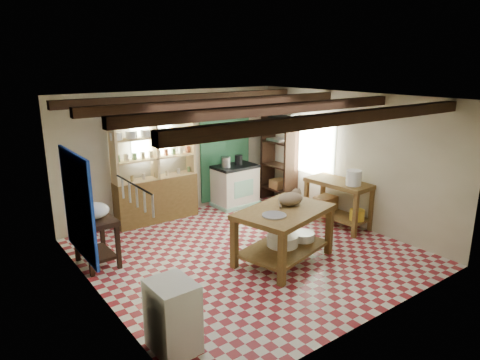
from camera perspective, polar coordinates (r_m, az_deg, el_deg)
floor at (r=7.41m, az=1.03°, el=-9.67°), size 5.00×5.00×0.02m
ceiling at (r=6.73m, az=1.14°, el=10.89°), size 5.00×5.00×0.02m
wall_back at (r=9.01m, az=-8.67°, el=3.52°), size 5.00×0.04×2.60m
wall_front at (r=5.30m, az=17.86°, el=-5.58°), size 5.00×0.04×2.60m
wall_left at (r=5.85m, az=-18.79°, el=-3.69°), size 0.04×5.00×2.60m
wall_right at (r=8.67m, az=14.32°, el=2.73°), size 0.04×5.00×2.60m
ceiling_beams at (r=6.74m, az=1.13°, el=9.87°), size 5.00×3.80×0.15m
blue_wall_patch at (r=6.74m, az=-20.80°, el=-3.17°), size 0.04×1.40×1.60m
green_wall_patch at (r=9.63m, az=-1.98°, el=4.14°), size 1.30×0.04×2.30m
window_back at (r=8.71m, az=-11.62°, el=5.64°), size 0.90×0.02×0.80m
window_right at (r=9.28m, az=9.52°, el=4.45°), size 0.02×1.30×1.20m
utensil_rail at (r=4.64m, az=-13.94°, el=-1.98°), size 0.06×0.90×0.28m
pot_rack at (r=9.15m, az=-0.53°, el=9.45°), size 0.86×0.12×0.36m
shelving_unit at (r=8.65m, az=-11.23°, el=1.54°), size 1.70×0.34×2.20m
tall_rack at (r=9.79m, az=5.24°, el=2.78°), size 0.40×0.86×2.00m
work_table at (r=6.99m, az=5.83°, el=-7.32°), size 1.76×1.38×0.88m
stove at (r=9.59m, az=-0.66°, el=-0.74°), size 0.97×0.67×0.93m
prep_table at (r=7.20m, az=-18.58°, el=-7.76°), size 0.55×0.79×0.79m
white_cabinet at (r=5.03m, az=-8.97°, el=-17.51°), size 0.47×0.56×0.82m
right_counter at (r=8.61m, az=12.92°, el=-3.07°), size 0.74×1.33×0.92m
cat at (r=7.03m, az=6.74°, el=-2.52°), size 0.55×0.50×0.20m
steel_tray at (r=6.53m, az=4.58°, el=-4.71°), size 0.45×0.45×0.02m
basin_large at (r=7.10m, az=5.69°, el=-7.97°), size 0.62×0.62×0.18m
basin_small at (r=7.35m, az=8.42°, el=-7.42°), size 0.46×0.46×0.13m
kettle_left at (r=9.30m, az=-1.89°, el=2.41°), size 0.20×0.20×0.22m
kettle_right at (r=9.50m, az=-0.19°, el=2.69°), size 0.18×0.18×0.22m
enamel_bowl at (r=7.03m, az=-18.94°, el=-3.89°), size 0.49×0.49×0.24m
white_bucket at (r=8.21m, az=14.92°, el=0.29°), size 0.31×0.31×0.29m
wicker_basket at (r=8.80m, az=11.32°, el=-3.06°), size 0.44×0.36×0.29m
yellow_tub at (r=8.41m, az=15.34°, el=-4.51°), size 0.30×0.30×0.20m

